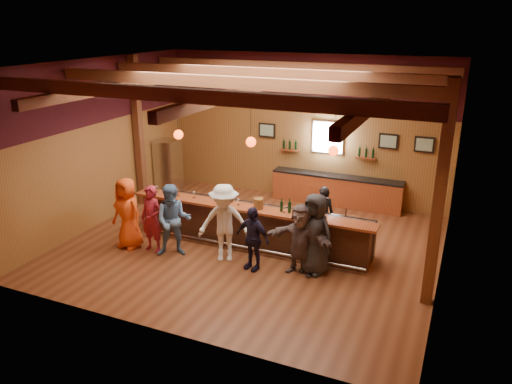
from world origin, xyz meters
TOP-DOWN VIEW (x-y plane):
  - room at (0.00, 0.06)m, footprint 9.04×9.00m
  - bar_counter at (0.02, 0.15)m, footprint 6.30×1.07m
  - back_bar_cabinet at (1.20, 3.72)m, footprint 4.00×0.52m
  - window at (0.80, 3.95)m, footprint 0.95×0.09m
  - framed_pictures at (1.67, 3.94)m, footprint 5.35×0.05m
  - wine_shelves at (0.80, 3.88)m, footprint 3.00×0.18m
  - pendant_lights at (0.00, 0.00)m, footprint 4.24×0.24m
  - stainless_fridge at (-4.10, 2.60)m, footprint 0.70×0.70m
  - customer_orange at (-2.80, -1.25)m, footprint 0.97×0.71m
  - customer_redvest at (-2.12, -1.20)m, footprint 0.65×0.46m
  - customer_denim at (-1.51, -1.19)m, footprint 1.08×0.99m
  - customer_white at (-0.27, -0.95)m, footprint 1.39×1.09m
  - customer_navy at (0.51, -1.09)m, footprint 0.95×0.56m
  - customer_brown at (1.58, -0.87)m, footprint 1.55×0.55m
  - customer_dark at (1.85, -0.69)m, footprint 1.04×0.82m
  - bartender at (1.58, 0.92)m, footprint 0.63×0.49m
  - ice_bucket at (0.26, -0.16)m, footprint 0.24×0.24m
  - bottle_a at (0.84, -0.11)m, footprint 0.07×0.07m
  - bottle_b at (1.05, -0.12)m, footprint 0.08×0.08m
  - glass_a at (-2.68, -0.12)m, footprint 0.09×0.09m
  - glass_b at (-2.04, -0.13)m, footprint 0.09×0.09m
  - glass_c at (-1.55, -0.12)m, footprint 0.08×0.08m
  - glass_d at (-0.81, -0.17)m, footprint 0.08×0.08m
  - glass_e at (-0.30, -0.12)m, footprint 0.08×0.08m
  - glass_f at (0.92, -0.15)m, footprint 0.07×0.07m
  - glass_g at (1.45, -0.15)m, footprint 0.08×0.08m
  - glass_h at (1.90, -0.15)m, footprint 0.08×0.08m

SIDE VIEW (x-z plane):
  - back_bar_cabinet at x=1.20m, z-range 0.00..0.95m
  - bar_counter at x=0.02m, z-range -0.03..1.08m
  - customer_navy at x=0.51m, z-range 0.00..1.51m
  - bartender at x=1.58m, z-range 0.00..1.52m
  - customer_brown at x=1.58m, z-range 0.00..1.66m
  - customer_redvest at x=-2.12m, z-range 0.00..1.68m
  - customer_denim at x=-1.51m, z-range 0.00..1.79m
  - stainless_fridge at x=-4.10m, z-range 0.00..1.80m
  - customer_orange at x=-2.80m, z-range 0.00..1.81m
  - customer_dark at x=1.85m, z-range 0.00..1.88m
  - customer_white at x=-0.27m, z-range 0.00..1.89m
  - glass_f at x=0.92m, z-range 1.14..1.30m
  - glass_h at x=1.90m, z-range 1.15..1.32m
  - glass_e at x=-0.30m, z-range 1.15..1.32m
  - glass_c at x=-1.55m, z-range 1.15..1.32m
  - bottle_a at x=0.84m, z-range 1.07..1.40m
  - ice_bucket at x=0.26m, z-range 1.11..1.37m
  - glass_g at x=1.45m, z-range 1.15..1.33m
  - glass_d at x=-0.81m, z-range 1.15..1.34m
  - glass_a at x=-2.68m, z-range 1.15..1.34m
  - glass_b at x=-2.04m, z-range 1.15..1.35m
  - bottle_b at x=1.05m, z-range 1.07..1.43m
  - wine_shelves at x=0.80m, z-range 1.47..1.77m
  - window at x=0.80m, z-range 1.57..2.52m
  - framed_pictures at x=1.67m, z-range 1.88..2.33m
  - pendant_lights at x=0.00m, z-range 2.02..3.39m
  - room at x=0.00m, z-range 0.95..5.47m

